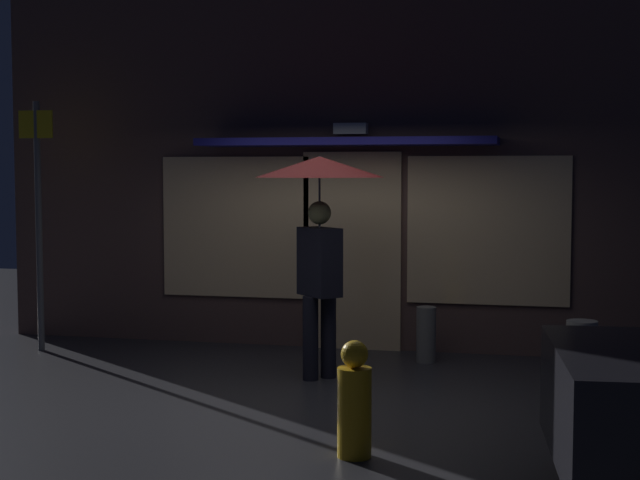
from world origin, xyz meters
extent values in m
plane|color=#2D2D33|center=(0.00, 0.00, 0.00)|extent=(18.00, 18.00, 0.00)
cube|color=brown|center=(0.00, 2.35, 2.20)|extent=(8.31, 0.30, 4.39)
cube|color=#F9D199|center=(0.00, 2.18, 1.10)|extent=(1.10, 0.04, 2.20)
cube|color=#F9D199|center=(-1.36, 2.18, 1.35)|extent=(1.73, 0.04, 1.60)
cube|color=#F9D199|center=(1.49, 2.18, 1.35)|extent=(1.73, 0.04, 1.60)
cube|color=white|center=(0.00, 2.10, 2.45)|extent=(0.36, 0.16, 0.12)
cube|color=navy|center=(0.00, 1.85, 2.30)|extent=(3.20, 0.70, 0.08)
cylinder|color=black|center=(0.06, 0.70, 0.40)|extent=(0.15, 0.15, 0.80)
cylinder|color=black|center=(-0.08, 0.56, 0.40)|extent=(0.15, 0.15, 0.80)
cube|color=black|center=(-0.01, 0.63, 1.13)|extent=(0.49, 0.50, 0.65)
cube|color=silver|center=(-0.10, 0.72, 1.13)|extent=(0.11, 0.11, 0.52)
cube|color=red|center=(-0.10, 0.72, 1.11)|extent=(0.05, 0.05, 0.42)
sphere|color=#9D995C|center=(-0.01, 0.63, 1.59)|extent=(0.22, 0.22, 0.22)
cylinder|color=slate|center=(-0.01, 0.63, 1.64)|extent=(0.02, 0.02, 0.97)
cone|color=#4C0C0C|center=(-0.01, 0.63, 2.03)|extent=(1.22, 1.22, 0.20)
cylinder|color=#595B60|center=(-3.34, 1.32, 1.37)|extent=(0.07, 0.07, 2.75)
cube|color=gold|center=(-3.34, 1.30, 2.50)|extent=(0.40, 0.02, 0.30)
cylinder|color=slate|center=(0.90, 1.63, 0.29)|extent=(0.20, 0.20, 0.58)
cylinder|color=#9E998E|center=(2.42, 0.93, 0.30)|extent=(0.29, 0.29, 0.60)
cylinder|color=gold|center=(0.78, -1.71, 0.32)|extent=(0.24, 0.24, 0.63)
sphere|color=gold|center=(0.78, -1.71, 0.73)|extent=(0.19, 0.19, 0.19)
camera|label=1|loc=(1.99, -8.00, 2.00)|focal=52.63mm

